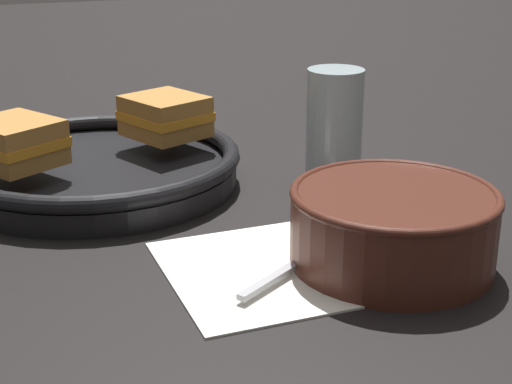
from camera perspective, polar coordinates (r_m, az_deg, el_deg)
ground_plane at (r=0.73m, az=-0.72°, el=-3.35°), size 4.00×4.00×0.00m
napkin at (r=0.68m, az=2.50°, el=-5.30°), size 0.21×0.18×0.00m
soup_bowl at (r=0.68m, az=9.95°, el=-2.19°), size 0.18×0.18×0.07m
spoon at (r=0.70m, az=5.31°, el=-3.87°), size 0.16×0.11×0.01m
skillet at (r=0.88m, az=-11.47°, el=1.80°), size 0.32×0.32×0.04m
sandwich_near_left at (r=0.83m, az=-17.16°, el=3.45°), size 0.11×0.11×0.05m
sandwich_near_right at (r=0.91m, az=-6.61°, el=5.51°), size 0.11×0.11×0.05m
drinking_glass at (r=0.87m, az=5.71°, el=4.81°), size 0.06×0.06×0.13m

